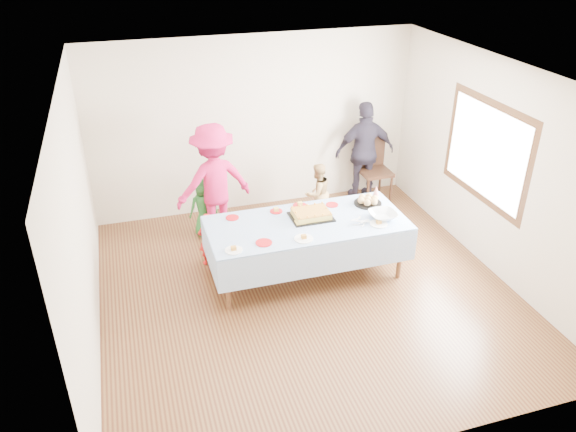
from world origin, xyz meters
name	(u,v)px	position (x,y,z in m)	size (l,w,h in m)	color
ground	(306,290)	(0.00, 0.00, 0.00)	(5.00, 5.00, 0.00)	#4A2415
room_walls	(313,159)	(0.05, 0.00, 1.77)	(5.04, 5.04, 2.72)	beige
party_table	(307,226)	(0.11, 0.33, 0.72)	(2.50, 1.10, 0.78)	brown
birthday_cake	(311,214)	(0.20, 0.44, 0.82)	(0.53, 0.41, 0.09)	black
rolls_tray	(368,201)	(1.05, 0.57, 0.83)	(0.37, 0.37, 0.11)	black
punch_bowl	(383,215)	(1.06, 0.15, 0.82)	(0.35, 0.35, 0.09)	silver
party_hat	(376,191)	(1.23, 0.72, 0.87)	(0.10, 0.10, 0.17)	silver
fork_pile	(360,221)	(0.73, 0.10, 0.81)	(0.24, 0.18, 0.07)	white
plate_red_far_a	(232,218)	(-0.76, 0.71, 0.79)	(0.17, 0.17, 0.01)	red
plate_red_far_b	(276,211)	(-0.18, 0.72, 0.79)	(0.16, 0.16, 0.01)	red
plate_red_far_c	(300,206)	(0.16, 0.78, 0.79)	(0.19, 0.19, 0.01)	red
plate_red_far_d	(332,205)	(0.58, 0.68, 0.79)	(0.16, 0.16, 0.01)	red
plate_red_near	(264,243)	(-0.53, 0.00, 0.79)	(0.20, 0.20, 0.01)	red
plate_white_left	(234,250)	(-0.91, -0.06, 0.79)	(0.20, 0.20, 0.01)	white
plate_white_mid	(304,239)	(-0.06, -0.05, 0.79)	(0.23, 0.23, 0.01)	white
plate_white_right	(379,224)	(0.95, 0.02, 0.79)	(0.22, 0.22, 0.01)	white
dining_chair	(373,164)	(1.87, 2.16, 0.61)	(0.47, 0.47, 1.09)	black
toddler_left	(208,239)	(-1.06, 0.98, 0.37)	(0.27, 0.18, 0.75)	red
toddler_mid	(204,207)	(-0.97, 1.78, 0.44)	(0.43, 0.28, 0.88)	#246C29
toddler_right	(317,193)	(0.74, 1.69, 0.47)	(0.45, 0.35, 0.93)	tan
adult_left	(214,182)	(-0.81, 1.70, 0.85)	(1.10, 0.63, 1.71)	#CE1957
adult_right	(365,152)	(1.72, 2.20, 0.82)	(0.96, 0.40, 1.64)	#2B2634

